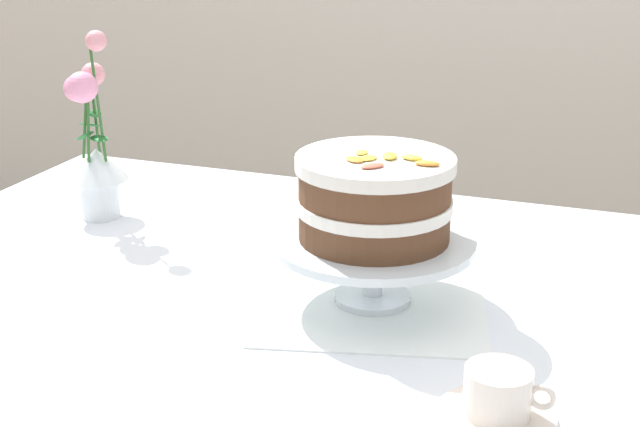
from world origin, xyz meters
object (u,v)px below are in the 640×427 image
dining_table (282,339)px  teacup (498,398)px  cake_stand (373,249)px  layer_cake (375,197)px  flower_vase (94,150)px

dining_table → teacup: (0.37, -0.25, 0.12)m
cake_stand → layer_cake: 0.08m
dining_table → layer_cake: layer_cake is taller
flower_vase → layer_cake: bearing=-17.1°
dining_table → cake_stand: 0.23m
dining_table → teacup: size_ratio=10.37×
cake_stand → flower_vase: bearing=162.9°
layer_cake → teacup: 0.36m
flower_vase → teacup: (0.80, -0.42, -0.10)m
flower_vase → teacup: size_ratio=2.53×
dining_table → flower_vase: bearing=158.1°
flower_vase → teacup: 0.91m
dining_table → flower_vase: flower_vase is taller
teacup → cake_stand: bearing=132.0°
layer_cake → teacup: bearing=-48.0°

